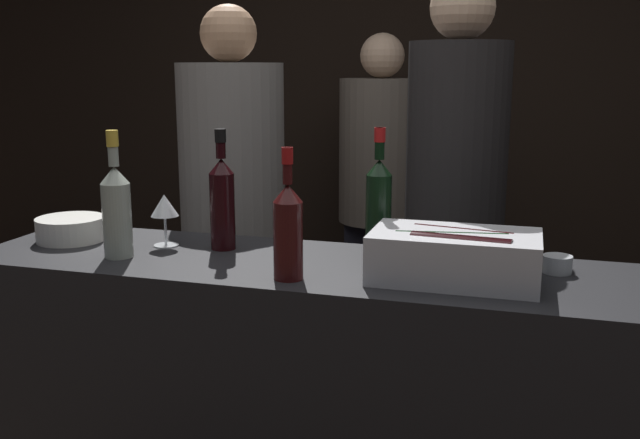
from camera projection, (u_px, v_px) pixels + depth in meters
wall_back_chalkboard at (428, 83)px, 3.81m from camera, size 6.40×0.06×2.80m
bar_counter at (318, 422)px, 2.06m from camera, size 2.00×0.51×0.95m
ice_bin_with_bottles at (455, 254)px, 1.80m from camera, size 0.42×0.24×0.13m
bowl_white at (71, 228)px, 2.22m from camera, size 0.21×0.21×0.07m
wine_glass at (164, 207)px, 2.13m from camera, size 0.08×0.08×0.16m
candle_votive at (557, 264)px, 1.87m from camera, size 0.08×0.08×0.05m
red_wine_bottle_tall at (288, 228)px, 1.80m from camera, size 0.08×0.08×0.34m
red_wine_bottle_burgundy at (379, 203)px, 2.03m from camera, size 0.07×0.07×0.37m
rose_wine_bottle at (116, 207)px, 2.01m from camera, size 0.08×0.08×0.36m
red_wine_bottle_black_foil at (222, 200)px, 2.10m from camera, size 0.07×0.07×0.36m
person_in_hoodie at (454, 213)px, 2.42m from camera, size 0.34×0.34×1.77m
person_blond_tee at (380, 188)px, 3.48m from camera, size 0.40×0.40×1.64m
person_grey_polo at (233, 210)px, 2.75m from camera, size 0.40×0.40×1.71m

